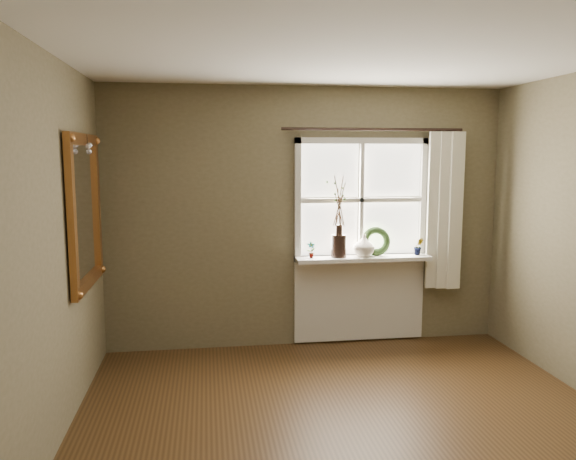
# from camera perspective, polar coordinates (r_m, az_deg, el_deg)

# --- Properties ---
(floor) EXTENTS (4.50, 4.50, 0.00)m
(floor) POSITION_cam_1_polar(r_m,az_deg,el_deg) (3.92, 8.19, -22.02)
(floor) COLOR #402914
(floor) RESTS_ON ground
(ceiling) EXTENTS (4.50, 4.50, 0.00)m
(ceiling) POSITION_cam_1_polar(r_m,az_deg,el_deg) (3.47, 9.06, 18.63)
(ceiling) COLOR silver
(ceiling) RESTS_ON ground
(wall_back) EXTENTS (4.00, 0.10, 2.60)m
(wall_back) POSITION_cam_1_polar(r_m,az_deg,el_deg) (5.68, 1.85, 1.26)
(wall_back) COLOR brown
(wall_back) RESTS_ON ground
(wall_left) EXTENTS (0.10, 4.50, 2.60)m
(wall_left) POSITION_cam_1_polar(r_m,az_deg,el_deg) (3.48, -25.81, -3.64)
(wall_left) COLOR brown
(wall_left) RESTS_ON ground
(window_frame) EXTENTS (1.36, 0.06, 1.24)m
(window_frame) POSITION_cam_1_polar(r_m,az_deg,el_deg) (5.72, 7.43, 3.06)
(window_frame) COLOR silver
(window_frame) RESTS_ON wall_back
(window_sill) EXTENTS (1.36, 0.26, 0.04)m
(window_sill) POSITION_cam_1_polar(r_m,az_deg,el_deg) (5.69, 7.63, -2.86)
(window_sill) COLOR silver
(window_sill) RESTS_ON wall_back
(window_apron) EXTENTS (1.36, 0.04, 0.88)m
(window_apron) POSITION_cam_1_polar(r_m,az_deg,el_deg) (5.89, 7.25, -6.88)
(window_apron) COLOR silver
(window_apron) RESTS_ON ground
(dark_jug) EXTENTS (0.16, 0.16, 0.23)m
(dark_jug) POSITION_cam_1_polar(r_m,az_deg,el_deg) (5.60, 5.18, -1.61)
(dark_jug) COLOR black
(dark_jug) RESTS_ON window_sill
(cream_vase) EXTENTS (0.25, 0.25, 0.22)m
(cream_vase) POSITION_cam_1_polar(r_m,az_deg,el_deg) (5.67, 7.72, -1.56)
(cream_vase) COLOR silver
(cream_vase) RESTS_ON window_sill
(wreath) EXTENTS (0.30, 0.14, 0.30)m
(wreath) POSITION_cam_1_polar(r_m,az_deg,el_deg) (5.74, 8.93, -1.45)
(wreath) COLOR #2B461F
(wreath) RESTS_ON window_sill
(potted_plant_left) EXTENTS (0.09, 0.07, 0.16)m
(potted_plant_left) POSITION_cam_1_polar(r_m,az_deg,el_deg) (5.55, 2.36, -2.02)
(potted_plant_left) COLOR #2B461F
(potted_plant_left) RESTS_ON window_sill
(potted_plant_right) EXTENTS (0.10, 0.09, 0.18)m
(potted_plant_right) POSITION_cam_1_polar(r_m,az_deg,el_deg) (5.85, 13.11, -1.63)
(potted_plant_right) COLOR #2B461F
(potted_plant_right) RESTS_ON window_sill
(curtain) EXTENTS (0.36, 0.12, 1.59)m
(curtain) POSITION_cam_1_polar(r_m,az_deg,el_deg) (5.92, 15.53, 1.88)
(curtain) COLOR beige
(curtain) RESTS_ON wall_back
(curtain_rod) EXTENTS (1.84, 0.03, 0.03)m
(curtain_rod) POSITION_cam_1_polar(r_m,az_deg,el_deg) (5.67, 8.71, 10.08)
(curtain_rod) COLOR black
(curtain_rod) RESTS_ON wall_back
(gilt_mirror) EXTENTS (0.10, 1.03, 1.23)m
(gilt_mirror) POSITION_cam_1_polar(r_m,az_deg,el_deg) (4.79, -19.93, 1.84)
(gilt_mirror) COLOR white
(gilt_mirror) RESTS_ON wall_left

